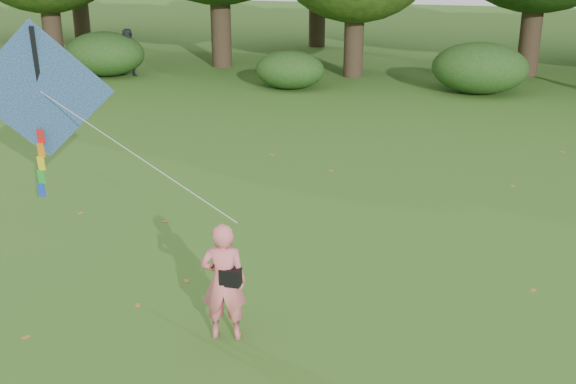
# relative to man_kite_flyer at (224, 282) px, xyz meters

# --- Properties ---
(ground) EXTENTS (100.00, 100.00, 0.00)m
(ground) POSITION_rel_man_kite_flyer_xyz_m (0.90, 0.42, -0.92)
(ground) COLOR #265114
(ground) RESTS_ON ground
(man_kite_flyer) EXTENTS (0.75, 0.57, 1.85)m
(man_kite_flyer) POSITION_rel_man_kite_flyer_xyz_m (0.00, 0.00, 0.00)
(man_kite_flyer) COLOR #EE7076
(man_kite_flyer) RESTS_ON ground
(bystander_left) EXTENTS (1.05, 0.88, 1.93)m
(bystander_left) POSITION_rel_man_kite_flyer_xyz_m (-10.06, 18.38, 0.04)
(bystander_left) COLOR #252B31
(bystander_left) RESTS_ON ground
(crossbody_bag) EXTENTS (0.43, 0.20, 0.72)m
(crossbody_bag) POSITION_rel_man_kite_flyer_xyz_m (0.12, -0.03, 0.12)
(crossbody_bag) COLOR black
(crossbody_bag) RESTS_ON ground
(flying_kite) EXTENTS (5.46, 2.49, 3.27)m
(flying_kite) POSITION_rel_man_kite_flyer_xyz_m (-3.96, 2.04, 2.18)
(flying_kite) COLOR navy
(flying_kite) RESTS_ON ground
(shrub_band) EXTENTS (39.15, 3.22, 1.88)m
(shrub_band) POSITION_rel_man_kite_flyer_xyz_m (0.18, 18.03, -0.07)
(shrub_band) COLOR #264919
(shrub_band) RESTS_ON ground
(fallen_leaves) EXTENTS (10.84, 12.08, 0.01)m
(fallen_leaves) POSITION_rel_man_kite_flyer_xyz_m (0.09, 4.85, -0.92)
(fallen_leaves) COLOR olive
(fallen_leaves) RESTS_ON ground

